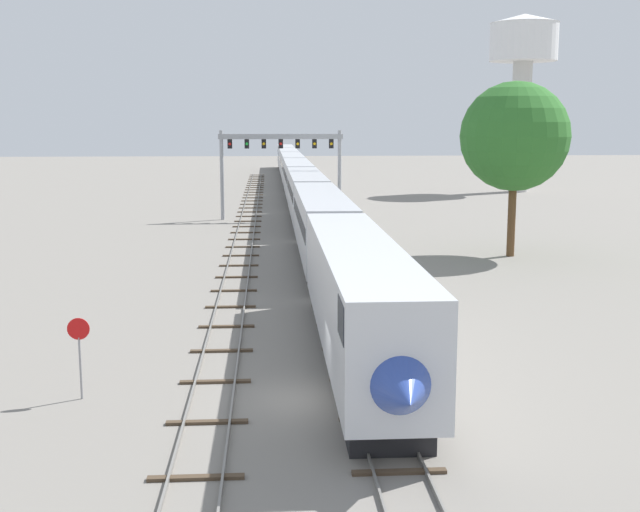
{
  "coord_description": "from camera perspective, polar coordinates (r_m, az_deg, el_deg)",
  "views": [
    {
      "loc": [
        -1.47,
        -26.17,
        9.46
      ],
      "look_at": [
        1.0,
        12.0,
        3.0
      ],
      "focal_mm": 44.62,
      "sensor_mm": 36.0,
      "label": 1
    }
  ],
  "objects": [
    {
      "name": "ground_plane",
      "position": [
        27.86,
        -0.47,
        -10.26
      ],
      "size": [
        400.0,
        400.0,
        0.0
      ],
      "primitive_type": "plane",
      "color": "gray"
    },
    {
      "name": "track_main",
      "position": [
        86.75,
        -1.39,
        3.37
      ],
      "size": [
        2.6,
        200.0,
        0.16
      ],
      "color": "slate",
      "rests_on": "ground"
    },
    {
      "name": "track_near",
      "position": [
        66.86,
        -5.41,
        1.47
      ],
      "size": [
        2.6,
        160.0,
        0.16
      ],
      "color": "slate",
      "rests_on": "ground"
    },
    {
      "name": "passenger_train",
      "position": [
        95.96,
        -1.63,
        5.49
      ],
      "size": [
        3.04,
        151.36,
        4.8
      ],
      "color": "silver",
      "rests_on": "ground"
    },
    {
      "name": "signal_gantry",
      "position": [
        78.04,
        -2.83,
        7.33
      ],
      "size": [
        12.1,
        0.49,
        8.68
      ],
      "color": "#999BA0",
      "rests_on": "ground"
    },
    {
      "name": "water_tower",
      "position": [
        112.99,
        14.37,
        13.8
      ],
      "size": [
        9.15,
        9.15,
        23.66
      ],
      "color": "beige",
      "rests_on": "ground"
    },
    {
      "name": "stop_sign",
      "position": [
        28.57,
        -16.88,
        -6.24
      ],
      "size": [
        0.76,
        0.08,
        2.88
      ],
      "color": "gray",
      "rests_on": "ground"
    },
    {
      "name": "trackside_tree_left",
      "position": [
        57.67,
        13.8,
        8.31
      ],
      "size": [
        7.63,
        7.63,
        12.29
      ],
      "color": "brown",
      "rests_on": "ground"
    }
  ]
}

